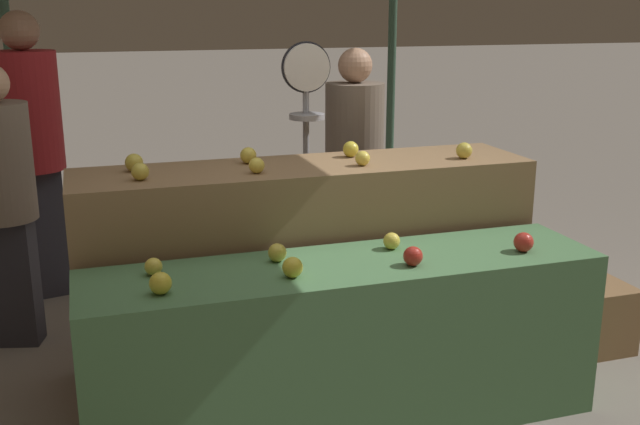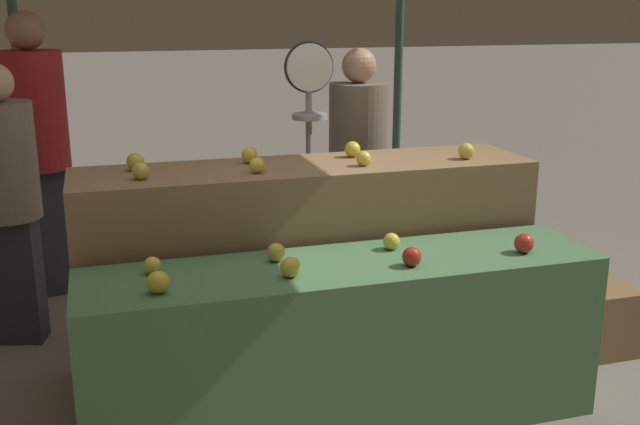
# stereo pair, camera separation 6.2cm
# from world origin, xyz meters

# --- Properties ---
(ground_plane) EXTENTS (60.00, 60.00, 0.00)m
(ground_plane) POSITION_xyz_m (0.00, 0.00, 0.00)
(ground_plane) COLOR gray
(display_counter_front) EXTENTS (2.28, 0.55, 0.77)m
(display_counter_front) POSITION_xyz_m (0.00, 0.00, 0.39)
(display_counter_front) COLOR #4C7A4C
(display_counter_front) RESTS_ON ground_plane
(display_counter_back) EXTENTS (2.28, 0.55, 1.09)m
(display_counter_back) POSITION_xyz_m (0.00, 0.60, 0.54)
(display_counter_back) COLOR olive
(display_counter_back) RESTS_ON ground_plane
(apple_front_0) EXTENTS (0.09, 0.09, 0.09)m
(apple_front_0) POSITION_xyz_m (-0.80, -0.12, 0.82)
(apple_front_0) COLOR gold
(apple_front_0) RESTS_ON display_counter_front
(apple_front_1) EXTENTS (0.09, 0.09, 0.09)m
(apple_front_1) POSITION_xyz_m (-0.27, -0.10, 0.82)
(apple_front_1) COLOR gold
(apple_front_1) RESTS_ON display_counter_front
(apple_front_2) EXTENTS (0.08, 0.08, 0.08)m
(apple_front_2) POSITION_xyz_m (0.26, -0.12, 0.81)
(apple_front_2) COLOR #AD281E
(apple_front_2) RESTS_ON display_counter_front
(apple_front_3) EXTENTS (0.09, 0.09, 0.09)m
(apple_front_3) POSITION_xyz_m (0.81, -0.10, 0.82)
(apple_front_3) COLOR #B72D23
(apple_front_3) RESTS_ON display_counter_front
(apple_front_4) EXTENTS (0.07, 0.07, 0.07)m
(apple_front_4) POSITION_xyz_m (-0.81, 0.10, 0.81)
(apple_front_4) COLOR yellow
(apple_front_4) RESTS_ON display_counter_front
(apple_front_5) EXTENTS (0.08, 0.08, 0.08)m
(apple_front_5) POSITION_xyz_m (-0.28, 0.11, 0.81)
(apple_front_5) COLOR gold
(apple_front_5) RESTS_ON display_counter_front
(apple_front_6) EXTENTS (0.08, 0.08, 0.08)m
(apple_front_6) POSITION_xyz_m (0.26, 0.12, 0.81)
(apple_front_6) COLOR yellow
(apple_front_6) RESTS_ON display_counter_front
(apple_back_0) EXTENTS (0.08, 0.08, 0.08)m
(apple_back_0) POSITION_xyz_m (-0.81, 0.50, 1.13)
(apple_back_0) COLOR gold
(apple_back_0) RESTS_ON display_counter_back
(apple_back_1) EXTENTS (0.07, 0.07, 0.07)m
(apple_back_1) POSITION_xyz_m (-0.28, 0.48, 1.12)
(apple_back_1) COLOR yellow
(apple_back_1) RESTS_ON display_counter_back
(apple_back_2) EXTENTS (0.07, 0.07, 0.07)m
(apple_back_2) POSITION_xyz_m (0.26, 0.49, 1.12)
(apple_back_2) COLOR yellow
(apple_back_2) RESTS_ON display_counter_back
(apple_back_3) EXTENTS (0.08, 0.08, 0.08)m
(apple_back_3) POSITION_xyz_m (0.82, 0.50, 1.13)
(apple_back_3) COLOR gold
(apple_back_3) RESTS_ON display_counter_back
(apple_back_4) EXTENTS (0.09, 0.09, 0.09)m
(apple_back_4) POSITION_xyz_m (-0.82, 0.70, 1.13)
(apple_back_4) COLOR gold
(apple_back_4) RESTS_ON display_counter_back
(apple_back_5) EXTENTS (0.08, 0.08, 0.08)m
(apple_back_5) POSITION_xyz_m (-0.26, 0.72, 1.13)
(apple_back_5) COLOR yellow
(apple_back_5) RESTS_ON display_counter_back
(apple_back_6) EXTENTS (0.08, 0.08, 0.08)m
(apple_back_6) POSITION_xyz_m (0.28, 0.72, 1.13)
(apple_back_6) COLOR gold
(apple_back_6) RESTS_ON display_counter_back
(produce_scale) EXTENTS (0.28, 0.20, 1.66)m
(produce_scale) POSITION_xyz_m (0.17, 1.13, 1.21)
(produce_scale) COLOR #99999E
(produce_scale) RESTS_ON ground_plane
(person_vendor_at_scale) EXTENTS (0.47, 0.47, 1.60)m
(person_vendor_at_scale) POSITION_xyz_m (0.57, 1.44, 0.92)
(person_vendor_at_scale) COLOR #2D2D38
(person_vendor_at_scale) RESTS_ON ground_plane
(person_customer_left) EXTENTS (0.44, 0.44, 1.56)m
(person_customer_left) POSITION_xyz_m (-1.48, 1.37, 0.90)
(person_customer_left) COLOR #2D2D38
(person_customer_left) RESTS_ON ground_plane
(person_customer_right) EXTENTS (0.48, 0.48, 1.82)m
(person_customer_right) POSITION_xyz_m (-1.35, 2.10, 1.05)
(person_customer_right) COLOR #2D2D38
(person_customer_right) RESTS_ON ground_plane
(wooden_crate_side) EXTENTS (0.37, 0.37, 0.37)m
(wooden_crate_side) POSITION_xyz_m (1.56, 0.32, 0.19)
(wooden_crate_side) COLOR olive
(wooden_crate_side) RESTS_ON ground_plane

